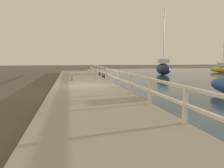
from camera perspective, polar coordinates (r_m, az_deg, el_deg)
The scene contains 9 objects.
ground_plane at distance 13.92m, azimuth -6.89°, elevation -1.68°, with size 120.00×120.00×0.00m, color #4C473D.
dock_walkway at distance 13.90m, azimuth -6.90°, elevation -1.02°, with size 4.01×36.00×0.32m.
railing at distance 14.08m, azimuth 0.82°, elevation 2.47°, with size 0.10×32.50×0.97m.
boulder_near_dock at distance 25.35m, azimuth -3.00°, elevation 2.57°, with size 0.64×0.58×0.48m.
boulder_mid_strip at distance 24.90m, azimuth -2.69°, elevation 2.58°, with size 0.74×0.67×0.55m.
boulder_water_edge at distance 24.30m, azimuth -2.13°, elevation 2.43°, with size 0.67×0.60×0.50m.
mooring_bollard at distance 17.01m, azimuth -10.30°, elevation 1.55°, with size 0.18×0.18×0.42m.
sailboat_yellow at distance 35.61m, azimuth 26.97°, elevation 3.55°, with size 2.56×4.18×6.66m.
sailboat_navy at distance 28.42m, azimuth 13.22°, elevation 4.06°, with size 2.17×4.72×8.32m.
Camera 1 is at (-0.99, -13.75, 1.96)m, focal length 35.00 mm.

